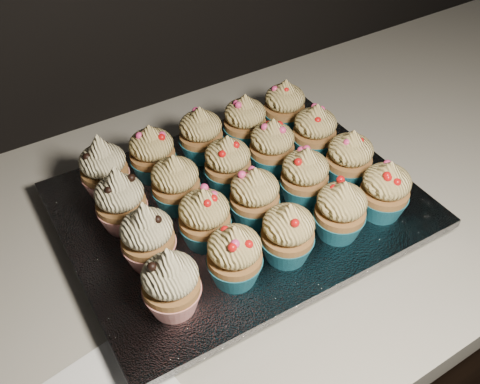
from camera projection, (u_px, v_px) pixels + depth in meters
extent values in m
cube|color=black|center=(303.00, 339.00, 1.13)|extent=(2.40, 0.60, 0.86)
cube|color=beige|center=(326.00, 178.00, 0.82)|extent=(2.44, 0.64, 0.04)
cube|color=black|center=(240.00, 213.00, 0.72)|extent=(0.42, 0.33, 0.02)
cube|color=silver|center=(240.00, 204.00, 0.71)|extent=(0.46, 0.36, 0.01)
cone|color=red|center=(173.00, 298.00, 0.57)|extent=(0.06, 0.06, 0.03)
ellipsoid|color=beige|center=(170.00, 275.00, 0.55)|extent=(0.06, 0.06, 0.04)
cone|color=beige|center=(167.00, 257.00, 0.53)|extent=(0.03, 0.03, 0.03)
cone|color=#1C6D83|center=(235.00, 269.00, 0.60)|extent=(0.06, 0.06, 0.03)
ellipsoid|color=#DDBE70|center=(235.00, 246.00, 0.58)|extent=(0.06, 0.06, 0.04)
cone|color=#DDBE70|center=(234.00, 232.00, 0.56)|extent=(0.03, 0.03, 0.02)
cone|color=#1C6D83|center=(287.00, 247.00, 0.63)|extent=(0.06, 0.06, 0.03)
ellipsoid|color=#DDBE70|center=(289.00, 224.00, 0.60)|extent=(0.06, 0.06, 0.04)
cone|color=#DDBE70|center=(290.00, 210.00, 0.59)|extent=(0.03, 0.03, 0.02)
cone|color=#1C6D83|center=(338.00, 224.00, 0.65)|extent=(0.06, 0.06, 0.03)
ellipsoid|color=#DDBE70|center=(342.00, 201.00, 0.63)|extent=(0.06, 0.06, 0.04)
cone|color=#DDBE70|center=(345.00, 187.00, 0.61)|extent=(0.03, 0.03, 0.02)
cone|color=#1C6D83|center=(382.00, 204.00, 0.68)|extent=(0.06, 0.06, 0.03)
ellipsoid|color=#DDBE70|center=(387.00, 181.00, 0.66)|extent=(0.06, 0.06, 0.04)
cone|color=#DDBE70|center=(391.00, 167.00, 0.64)|extent=(0.03, 0.03, 0.02)
cone|color=red|center=(150.00, 251.00, 0.62)|extent=(0.06, 0.06, 0.03)
ellipsoid|color=beige|center=(146.00, 229.00, 0.60)|extent=(0.06, 0.06, 0.04)
cone|color=beige|center=(143.00, 211.00, 0.58)|extent=(0.03, 0.03, 0.03)
cone|color=#1C6D83|center=(205.00, 232.00, 0.64)|extent=(0.06, 0.06, 0.03)
ellipsoid|color=#DDBE70|center=(204.00, 209.00, 0.62)|extent=(0.06, 0.06, 0.04)
cone|color=#DDBE70|center=(203.00, 194.00, 0.60)|extent=(0.03, 0.03, 0.02)
cone|color=#1C6D83|center=(254.00, 210.00, 0.67)|extent=(0.06, 0.06, 0.03)
ellipsoid|color=#DDBE70|center=(255.00, 188.00, 0.65)|extent=(0.06, 0.06, 0.04)
cone|color=#DDBE70|center=(255.00, 173.00, 0.63)|extent=(0.03, 0.03, 0.02)
cone|color=#1C6D83|center=(303.00, 190.00, 0.70)|extent=(0.06, 0.06, 0.03)
ellipsoid|color=#DDBE70|center=(306.00, 167.00, 0.68)|extent=(0.06, 0.06, 0.04)
cone|color=#DDBE70|center=(307.00, 153.00, 0.66)|extent=(0.03, 0.03, 0.02)
cone|color=#1C6D83|center=(347.00, 172.00, 0.73)|extent=(0.06, 0.06, 0.03)
ellipsoid|color=#DDBE70|center=(351.00, 150.00, 0.70)|extent=(0.06, 0.06, 0.04)
cone|color=#DDBE70|center=(353.00, 136.00, 0.69)|extent=(0.03, 0.03, 0.02)
cone|color=red|center=(124.00, 215.00, 0.67)|extent=(0.06, 0.06, 0.03)
ellipsoid|color=beige|center=(119.00, 193.00, 0.64)|extent=(0.06, 0.06, 0.04)
cone|color=beige|center=(115.00, 175.00, 0.62)|extent=(0.03, 0.03, 0.03)
cone|color=#1C6D83|center=(177.00, 197.00, 0.69)|extent=(0.06, 0.06, 0.03)
ellipsoid|color=#DDBE70|center=(175.00, 175.00, 0.66)|extent=(0.06, 0.06, 0.04)
cone|color=#DDBE70|center=(173.00, 160.00, 0.65)|extent=(0.03, 0.03, 0.02)
cone|color=#1C6D83|center=(228.00, 177.00, 0.72)|extent=(0.06, 0.06, 0.03)
ellipsoid|color=#DDBE70|center=(228.00, 155.00, 0.69)|extent=(0.06, 0.06, 0.04)
cone|color=#DDBE70|center=(227.00, 141.00, 0.68)|extent=(0.03, 0.03, 0.02)
cone|color=#1C6D83|center=(271.00, 160.00, 0.75)|extent=(0.06, 0.06, 0.03)
ellipsoid|color=#DDBE70|center=(272.00, 138.00, 0.72)|extent=(0.06, 0.06, 0.04)
cone|color=#DDBE70|center=(273.00, 124.00, 0.71)|extent=(0.03, 0.03, 0.02)
cone|color=#1C6D83|center=(313.00, 145.00, 0.77)|extent=(0.06, 0.06, 0.03)
ellipsoid|color=#DDBE70|center=(316.00, 123.00, 0.75)|extent=(0.06, 0.06, 0.04)
cone|color=#DDBE70|center=(317.00, 109.00, 0.73)|extent=(0.03, 0.03, 0.02)
cone|color=red|center=(107.00, 183.00, 0.71)|extent=(0.06, 0.06, 0.03)
ellipsoid|color=beige|center=(102.00, 161.00, 0.69)|extent=(0.06, 0.06, 0.04)
cone|color=beige|center=(98.00, 143.00, 0.67)|extent=(0.03, 0.03, 0.03)
cone|color=#1C6D83|center=(154.00, 167.00, 0.74)|extent=(0.06, 0.06, 0.03)
ellipsoid|color=#DDBE70|center=(151.00, 145.00, 0.71)|extent=(0.06, 0.06, 0.04)
cone|color=#DDBE70|center=(149.00, 130.00, 0.69)|extent=(0.03, 0.03, 0.02)
cone|color=#1C6D83|center=(202.00, 148.00, 0.77)|extent=(0.06, 0.06, 0.03)
ellipsoid|color=#DDBE70|center=(200.00, 126.00, 0.74)|extent=(0.06, 0.06, 0.04)
cone|color=#DDBE70|center=(200.00, 112.00, 0.73)|extent=(0.03, 0.03, 0.02)
cone|color=#1C6D83|center=(245.00, 135.00, 0.79)|extent=(0.06, 0.06, 0.03)
ellipsoid|color=#DDBE70|center=(245.00, 113.00, 0.76)|extent=(0.06, 0.06, 0.04)
cone|color=#DDBE70|center=(245.00, 99.00, 0.75)|extent=(0.03, 0.03, 0.02)
cone|color=#1C6D83|center=(284.00, 119.00, 0.82)|extent=(0.06, 0.06, 0.03)
ellipsoid|color=#DDBE70|center=(285.00, 98.00, 0.79)|extent=(0.06, 0.06, 0.04)
cone|color=#DDBE70|center=(286.00, 85.00, 0.78)|extent=(0.03, 0.03, 0.02)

